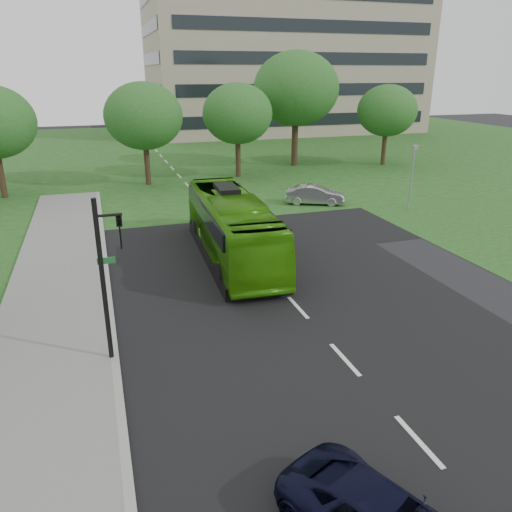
% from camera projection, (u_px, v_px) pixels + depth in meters
% --- Properties ---
extents(ground, '(160.00, 160.00, 0.00)m').
position_uv_depth(ground, '(319.00, 331.00, 17.96)').
color(ground, black).
rests_on(ground, ground).
extents(street_surfaces, '(120.00, 120.00, 0.15)m').
position_uv_depth(street_surfaces, '(190.00, 194.00, 38.16)').
color(street_surfaces, black).
rests_on(street_surfaces, ground).
extents(office_building, '(40.10, 20.10, 25.00)m').
position_uv_depth(office_building, '(284.00, 46.00, 75.25)').
color(office_building, gray).
rests_on(office_building, ground).
extents(tree_park_b, '(6.20, 6.20, 8.12)m').
position_uv_depth(tree_park_b, '(144.00, 116.00, 39.50)').
color(tree_park_b, black).
rests_on(tree_park_b, ground).
extents(tree_park_c, '(6.01, 6.01, 7.98)m').
position_uv_depth(tree_park_c, '(238.00, 114.00, 42.63)').
color(tree_park_c, black).
rests_on(tree_park_c, ground).
extents(tree_park_d, '(8.12, 8.12, 10.74)m').
position_uv_depth(tree_park_d, '(296.00, 89.00, 47.27)').
color(tree_park_d, black).
rests_on(tree_park_d, ground).
extents(tree_park_e, '(5.78, 5.78, 7.70)m').
position_uv_depth(tree_park_e, '(387.00, 111.00, 48.47)').
color(tree_park_e, black).
rests_on(tree_park_e, ground).
extents(bus, '(3.17, 11.51, 3.18)m').
position_uv_depth(bus, '(232.00, 227.00, 24.61)').
color(bus, '#368C0C').
rests_on(bus, ground).
extents(sedan, '(4.31, 2.97, 1.35)m').
position_uv_depth(sedan, '(315.00, 195.00, 35.04)').
color(sedan, '#A3A3A8').
rests_on(sedan, ground).
extents(traffic_light, '(0.86, 0.22, 5.38)m').
position_uv_depth(traffic_light, '(107.00, 269.00, 15.09)').
color(traffic_light, black).
rests_on(traffic_light, ground).
extents(camera_pole, '(0.42, 0.38, 4.30)m').
position_uv_depth(camera_pole, '(412.00, 169.00, 32.94)').
color(camera_pole, gray).
rests_on(camera_pole, ground).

